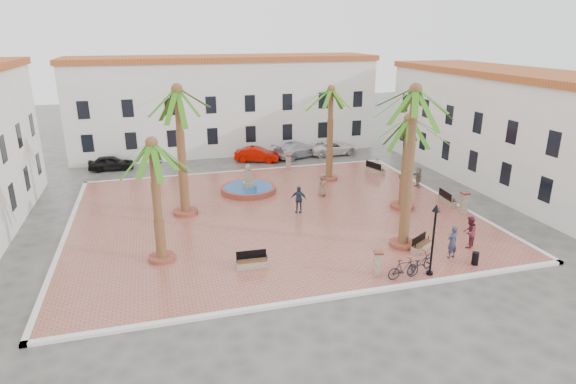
# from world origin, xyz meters

# --- Properties ---
(ground) EXTENTS (120.00, 120.00, 0.00)m
(ground) POSITION_xyz_m (0.00, 0.00, 0.00)
(ground) COLOR #56544F
(ground) RESTS_ON ground
(plaza) EXTENTS (26.00, 22.00, 0.15)m
(plaza) POSITION_xyz_m (0.00, 0.00, 0.07)
(plaza) COLOR #AB5C4B
(plaza) RESTS_ON ground
(kerb_n) EXTENTS (26.30, 0.30, 0.16)m
(kerb_n) POSITION_xyz_m (0.00, 11.00, 0.08)
(kerb_n) COLOR silver
(kerb_n) RESTS_ON ground
(kerb_s) EXTENTS (26.30, 0.30, 0.16)m
(kerb_s) POSITION_xyz_m (0.00, -11.00, 0.08)
(kerb_s) COLOR silver
(kerb_s) RESTS_ON ground
(kerb_e) EXTENTS (0.30, 22.30, 0.16)m
(kerb_e) POSITION_xyz_m (13.00, 0.00, 0.08)
(kerb_e) COLOR silver
(kerb_e) RESTS_ON ground
(kerb_w) EXTENTS (0.30, 22.30, 0.16)m
(kerb_w) POSITION_xyz_m (-13.00, 0.00, 0.08)
(kerb_w) COLOR silver
(kerb_w) RESTS_ON ground
(building_north) EXTENTS (30.40, 7.40, 9.50)m
(building_north) POSITION_xyz_m (-0.00, 19.99, 4.77)
(building_north) COLOR white
(building_north) RESTS_ON ground
(building_east) EXTENTS (7.40, 26.40, 9.00)m
(building_east) POSITION_xyz_m (19.99, 2.00, 4.52)
(building_east) COLOR white
(building_east) RESTS_ON ground
(fountain) EXTENTS (4.21, 4.21, 2.17)m
(fountain) POSITION_xyz_m (-0.70, 5.06, 0.45)
(fountain) COLOR #9D4433
(fountain) RESTS_ON plaza
(palm_nw) EXTENTS (5.34, 5.34, 8.64)m
(palm_nw) POSITION_xyz_m (-5.70, 1.64, 7.51)
(palm_nw) COLOR #9D4433
(palm_nw) RESTS_ON plaza
(palm_sw) EXTENTS (4.71, 4.71, 6.75)m
(palm_sw) POSITION_xyz_m (-7.47, -4.98, 5.81)
(palm_sw) COLOR #9D4433
(palm_sw) RESTS_ON plaza
(palm_s) EXTENTS (4.99, 4.99, 9.18)m
(palm_s) POSITION_xyz_m (5.88, -6.94, 8.09)
(palm_s) COLOR #9D4433
(palm_s) RESTS_ON plaza
(palm_e) EXTENTS (5.41, 5.41, 6.63)m
(palm_e) POSITION_xyz_m (8.90, -1.35, 5.57)
(palm_e) COLOR #9D4433
(palm_e) RESTS_ON plaza
(palm_ne) EXTENTS (4.78, 4.78, 7.70)m
(palm_ne) POSITION_xyz_m (6.35, 6.44, 6.70)
(palm_ne) COLOR #9D4433
(palm_ne) RESTS_ON plaza
(bench_s) EXTENTS (1.69, 0.57, 0.88)m
(bench_s) POSITION_xyz_m (-2.99, -7.19, 0.40)
(bench_s) COLOR gray
(bench_s) RESTS_ON plaza
(bench_se) EXTENTS (1.60, 1.24, 0.84)m
(bench_se) POSITION_xyz_m (6.59, -7.72, 0.39)
(bench_se) COLOR gray
(bench_se) RESTS_ON plaza
(bench_e) EXTENTS (0.70, 1.84, 0.95)m
(bench_e) POSITION_xyz_m (12.38, -1.43, 0.42)
(bench_e) COLOR gray
(bench_e) RESTS_ON plaza
(bench_ne) EXTENTS (1.17, 2.00, 1.01)m
(bench_ne) POSITION_xyz_m (10.79, 6.98, 0.44)
(bench_ne) COLOR gray
(bench_ne) RESTS_ON plaza
(lamppost_s) EXTENTS (0.41, 0.41, 3.78)m
(lamppost_s) POSITION_xyz_m (5.50, -10.40, 2.71)
(lamppost_s) COLOR black
(lamppost_s) RESTS_ON plaza
(lamppost_e) EXTENTS (0.39, 0.39, 3.62)m
(lamppost_e) POSITION_xyz_m (12.40, 5.26, 2.60)
(lamppost_e) COLOR black
(lamppost_e) RESTS_ON plaza
(bollard_se) EXTENTS (0.55, 0.55, 1.27)m
(bollard_se) POSITION_xyz_m (2.94, -9.66, 0.81)
(bollard_se) COLOR gray
(bollard_se) RESTS_ON plaza
(bollard_n) EXTENTS (0.49, 0.49, 1.27)m
(bollard_n) POSITION_xyz_m (4.00, 10.40, 0.81)
(bollard_n) COLOR gray
(bollard_n) RESTS_ON plaza
(bollard_e) EXTENTS (0.56, 0.56, 1.45)m
(bollard_e) POSITION_xyz_m (12.40, -3.32, 0.90)
(bollard_e) COLOR gray
(bollard_e) RESTS_ON plaza
(litter_bin) EXTENTS (0.36, 0.36, 0.70)m
(litter_bin) POSITION_xyz_m (8.37, -10.09, 0.50)
(litter_bin) COLOR black
(litter_bin) RESTS_ON plaza
(cyclist_a) EXTENTS (0.75, 0.58, 1.83)m
(cyclist_a) POSITION_xyz_m (7.63, -9.03, 1.07)
(cyclist_a) COLOR #2C2F46
(cyclist_a) RESTS_ON plaza
(bicycle_a) EXTENTS (1.98, 1.23, 0.98)m
(bicycle_a) POSITION_xyz_m (5.14, -9.99, 0.64)
(bicycle_a) COLOR black
(bicycle_a) RESTS_ON plaza
(cyclist_b) EXTENTS (1.14, 1.12, 1.85)m
(cyclist_b) POSITION_xyz_m (9.35, -8.11, 1.08)
(cyclist_b) COLOR maroon
(cyclist_b) RESTS_ON plaza
(bicycle_b) EXTENTS (1.76, 0.57, 1.04)m
(bicycle_b) POSITION_xyz_m (3.99, -10.40, 0.67)
(bicycle_b) COLOR black
(bicycle_b) RESTS_ON plaza
(pedestrian_fountain_a) EXTENTS (0.90, 0.65, 1.72)m
(pedestrian_fountain_a) POSITION_xyz_m (4.41, 2.58, 1.01)
(pedestrian_fountain_a) COLOR #7A5D49
(pedestrian_fountain_a) RESTS_ON plaza
(pedestrian_fountain_b) EXTENTS (1.17, 0.92, 1.85)m
(pedestrian_fountain_b) POSITION_xyz_m (1.69, -0.18, 1.07)
(pedestrian_fountain_b) COLOR #28364C
(pedestrian_fountain_b) RESTS_ON plaza
(pedestrian_north) EXTENTS (0.65, 1.12, 1.74)m
(pedestrian_north) POSITION_xyz_m (-7.03, 10.40, 1.02)
(pedestrian_north) COLOR #4C4D51
(pedestrian_north) RESTS_ON plaza
(pedestrian_east) EXTENTS (0.56, 1.48, 1.57)m
(pedestrian_east) POSITION_xyz_m (12.40, 2.67, 0.94)
(pedestrian_east) COLOR #6B5C51
(pedestrian_east) RESTS_ON plaza
(car_black) EXTENTS (3.90, 1.58, 1.33)m
(car_black) POSITION_xyz_m (-11.19, 14.85, 0.66)
(car_black) COLOR black
(car_black) RESTS_ON ground
(car_red) EXTENTS (4.46, 2.89, 1.39)m
(car_red) POSITION_xyz_m (1.98, 14.17, 0.69)
(car_red) COLOR #AA0A00
(car_red) RESTS_ON ground
(car_silver) EXTENTS (5.73, 4.10, 1.54)m
(car_silver) POSITION_xyz_m (6.23, 14.76, 0.77)
(car_silver) COLOR silver
(car_silver) RESTS_ON ground
(car_white) EXTENTS (5.18, 2.64, 1.40)m
(car_white) POSITION_xyz_m (9.95, 14.80, 0.70)
(car_white) COLOR white
(car_white) RESTS_ON ground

